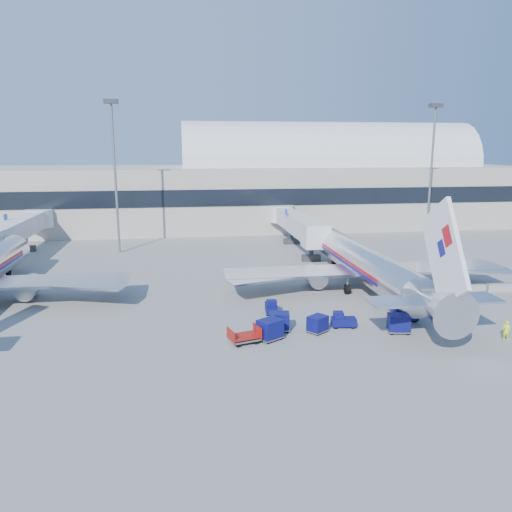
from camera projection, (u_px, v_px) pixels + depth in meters
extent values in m
plane|color=gray|center=(288.00, 307.00, 50.38)|extent=(260.00, 260.00, 0.00)
cube|color=#B2AA9E|center=(108.00, 198.00, 99.70)|extent=(170.00, 28.00, 12.00)
cube|color=black|center=(96.00, 200.00, 86.00)|extent=(170.00, 0.40, 3.00)
cylinder|color=silver|center=(327.00, 166.00, 104.82)|extent=(60.00, 18.00, 18.00)
cylinder|color=silver|center=(363.00, 262.00, 56.98)|extent=(3.80, 28.00, 3.80)
sphere|color=silver|center=(328.00, 241.00, 70.52)|extent=(3.72, 3.72, 3.72)
cone|color=silver|center=(437.00, 304.00, 40.46)|extent=(3.80, 6.00, 3.80)
cube|color=#B70E16|center=(360.00, 258.00, 57.90)|extent=(3.85, 20.16, 0.32)
cube|color=navy|center=(360.00, 262.00, 57.98)|extent=(3.85, 20.16, 0.32)
cube|color=white|center=(444.00, 252.00, 39.05)|extent=(0.35, 7.79, 8.74)
cube|color=silver|center=(434.00, 300.00, 40.90)|extent=(11.00, 3.00, 0.18)
cube|color=silver|center=(366.00, 270.00, 56.14)|extent=(32.00, 5.00, 0.28)
cylinder|color=#B7B7BC|center=(315.00, 276.00, 57.01)|extent=(2.10, 3.80, 2.10)
cylinder|color=#B7B7BC|center=(406.00, 273.00, 58.58)|extent=(2.10, 3.80, 2.10)
cylinder|color=black|center=(334.00, 262.00, 68.14)|extent=(0.40, 0.90, 0.90)
sphere|color=silver|center=(14.00, 249.00, 64.55)|extent=(3.72, 3.72, 3.72)
cylinder|color=#B7B7BC|center=(29.00, 287.00, 52.61)|extent=(2.10, 3.80, 2.10)
cylinder|color=black|center=(8.00, 273.00, 62.17)|extent=(0.40, 0.90, 0.90)
cube|color=silver|center=(296.00, 223.00, 79.62)|extent=(2.70, 24.00, 2.70)
cube|color=silver|center=(316.00, 236.00, 67.82)|extent=(3.40, 3.20, 3.20)
cylinder|color=silver|center=(282.00, 214.00, 90.74)|extent=(4.40, 4.40, 3.00)
cube|color=#2D2D30|center=(311.00, 249.00, 70.41)|extent=(0.50, 0.50, 3.00)
cube|color=#2D2D30|center=(311.00, 258.00, 70.70)|extent=(2.60, 1.00, 0.90)
cube|color=#2D2D30|center=(292.00, 233.00, 82.98)|extent=(0.50, 0.50, 3.00)
cube|color=#2D2D30|center=(291.00, 241.00, 83.27)|extent=(2.60, 1.00, 0.90)
cube|color=#1C2E9C|center=(286.00, 212.00, 79.01)|extent=(0.12, 1.40, 0.90)
cube|color=silver|center=(18.00, 229.00, 73.65)|extent=(2.70, 24.00, 2.70)
cylinder|color=silver|center=(40.00, 218.00, 84.77)|extent=(4.40, 4.40, 3.00)
cube|color=#2D2D30|center=(26.00, 240.00, 77.02)|extent=(0.50, 0.50, 3.00)
cube|color=#2D2D30|center=(27.00, 249.00, 77.30)|extent=(2.60, 1.00, 0.90)
cube|color=#1C2E9C|center=(5.00, 217.00, 73.04)|extent=(0.12, 1.40, 0.90)
cylinder|color=slate|center=(116.00, 180.00, 74.21)|extent=(0.36, 0.36, 22.00)
cube|color=#2D2D30|center=(111.00, 101.00, 71.82)|extent=(2.00, 1.20, 0.60)
cylinder|color=slate|center=(431.00, 178.00, 81.32)|extent=(0.36, 0.36, 22.00)
cube|color=#2D2D30|center=(436.00, 105.00, 78.92)|extent=(2.00, 1.20, 0.60)
cube|color=#9E9E96|center=(444.00, 290.00, 54.77)|extent=(3.00, 0.55, 0.90)
cube|color=#9E9E96|center=(472.00, 289.00, 55.24)|extent=(3.00, 0.55, 0.90)
cube|color=#9E9E96|center=(500.00, 288.00, 55.71)|extent=(3.00, 0.55, 0.90)
cube|color=#0A0C4F|center=(343.00, 322.00, 44.56)|extent=(2.30, 1.35, 0.71)
cube|color=#0A0C4F|center=(338.00, 316.00, 44.43)|extent=(0.96, 1.05, 0.66)
cylinder|color=black|center=(351.00, 323.00, 45.05)|extent=(0.55, 0.27, 0.53)
cube|color=#0A0C4F|center=(405.00, 315.00, 46.29)|extent=(2.56, 1.60, 0.78)
cube|color=#0A0C4F|center=(400.00, 308.00, 46.17)|extent=(1.10, 1.19, 0.73)
cylinder|color=black|center=(412.00, 316.00, 46.78)|extent=(0.61, 0.33, 0.58)
cube|color=#0A0C4F|center=(271.00, 308.00, 48.37)|extent=(1.31, 2.31, 0.72)
cube|color=#0A0C4F|center=(272.00, 304.00, 47.78)|extent=(1.04, 0.95, 0.67)
cylinder|color=black|center=(266.00, 308.00, 49.16)|extent=(0.26, 0.56, 0.54)
cube|color=#0A0C4F|center=(318.00, 323.00, 43.19)|extent=(2.03, 1.96, 1.29)
cube|color=slate|center=(317.00, 330.00, 43.33)|extent=(2.13, 2.05, 0.09)
cylinder|color=black|center=(317.00, 327.00, 44.10)|extent=(0.37, 0.33, 0.36)
cube|color=#0A0C4F|center=(279.00, 321.00, 43.62)|extent=(1.95, 1.63, 1.42)
cube|color=slate|center=(279.00, 328.00, 43.77)|extent=(2.06, 1.70, 0.10)
cylinder|color=black|center=(287.00, 326.00, 44.29)|extent=(0.41, 0.22, 0.39)
cube|color=#0A0C4F|center=(270.00, 329.00, 41.50)|extent=(2.38, 2.25, 1.52)
cube|color=slate|center=(270.00, 337.00, 41.66)|extent=(2.49, 2.35, 0.10)
cylinder|color=black|center=(272.00, 333.00, 42.56)|extent=(0.44, 0.37, 0.42)
cube|color=#0A0C4F|center=(399.00, 323.00, 43.13)|extent=(1.99, 1.68, 1.42)
cube|color=slate|center=(398.00, 330.00, 43.28)|extent=(2.10, 1.74, 0.10)
cylinder|color=black|center=(405.00, 328.00, 43.78)|extent=(0.41, 0.23, 0.39)
cube|color=#0A0C4F|center=(461.00, 305.00, 47.50)|extent=(2.28, 1.92, 1.64)
cube|color=slate|center=(460.00, 313.00, 47.67)|extent=(2.41, 2.00, 0.11)
cylinder|color=black|center=(462.00, 311.00, 48.50)|extent=(0.48, 0.26, 0.45)
cube|color=slate|center=(244.00, 339.00, 40.91)|extent=(2.84, 2.30, 0.13)
cube|color=maroon|center=(244.00, 336.00, 40.87)|extent=(2.86, 2.35, 0.09)
cylinder|color=black|center=(250.00, 337.00, 41.82)|extent=(0.48, 0.30, 0.45)
imported|color=#C8DA16|center=(506.00, 330.00, 41.52)|extent=(0.74, 0.70, 1.70)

